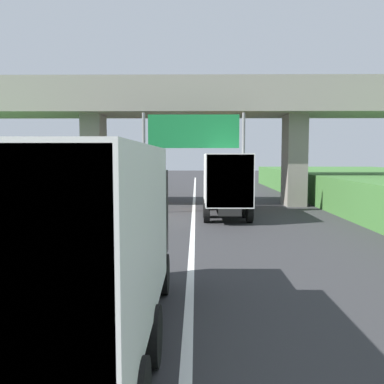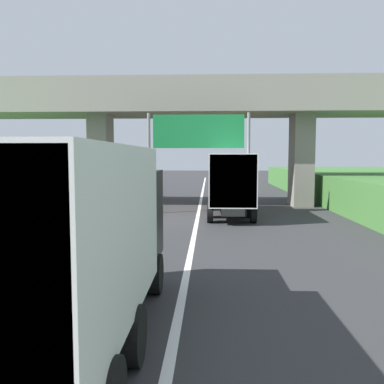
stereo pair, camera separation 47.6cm
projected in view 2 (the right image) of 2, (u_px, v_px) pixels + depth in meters
lane_centre_stripe at (198, 217)px, 22.26m from camera, size 0.20×86.08×0.01m
overpass_bridge at (200, 112)px, 27.46m from camera, size 40.00×4.80×8.28m
overhead_highway_sign at (198, 139)px, 23.40m from camera, size 5.88×0.18×5.78m
truck_orange at (230, 181)px, 22.55m from camera, size 2.44×7.30×3.44m
truck_black at (76, 236)px, 6.94m from camera, size 2.44×7.30×3.44m
car_red at (135, 188)px, 31.69m from camera, size 1.86×4.10×1.72m
construction_barrel_2 at (29, 226)px, 16.81m from camera, size 0.57×0.57×0.90m
construction_barrel_3 at (70, 211)px, 21.37m from camera, size 0.57×0.57×0.90m
construction_barrel_4 at (95, 202)px, 25.94m from camera, size 0.57×0.57×0.90m
construction_barrel_5 at (112, 195)px, 30.51m from camera, size 0.57×0.57×0.90m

